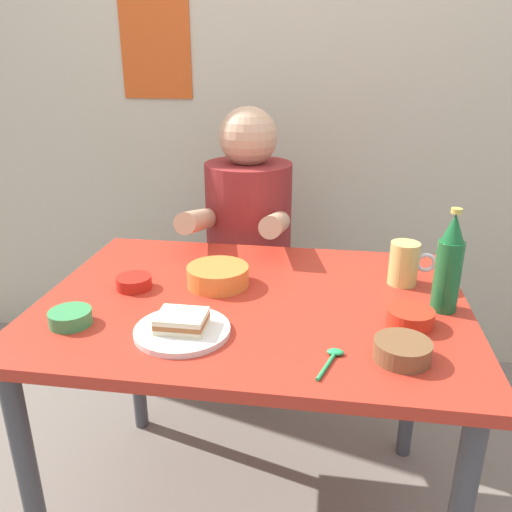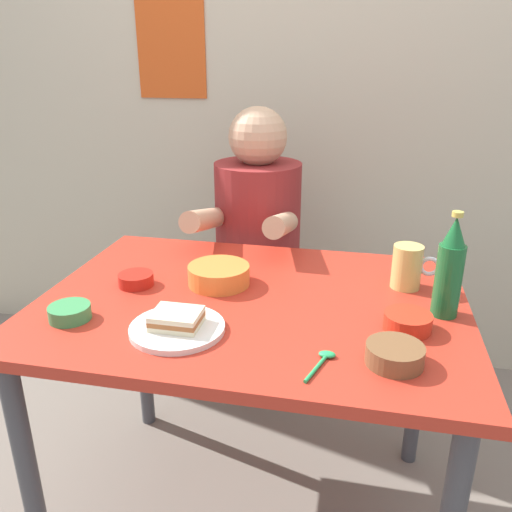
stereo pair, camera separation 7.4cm
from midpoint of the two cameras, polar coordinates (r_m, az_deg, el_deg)
ground_plane at (r=1.81m, az=0.94°, el=-26.29°), size 6.00×6.00×0.00m
wall_back at (r=2.26m, az=6.63°, el=20.25°), size 4.40×0.09×2.60m
dining_table at (r=1.40m, az=1.09°, el=-8.14°), size 1.10×0.80×0.74m
stool at (r=2.11m, az=1.20°, el=-6.65°), size 0.34×0.34×0.45m
person_seated at (r=1.94m, az=1.23°, el=4.16°), size 0.33×0.56×0.72m
plate_orange at (r=1.21m, az=-6.92°, el=-7.93°), size 0.22×0.22×0.01m
sandwich at (r=1.20m, az=-6.97°, el=-6.88°), size 0.11×0.09×0.04m
beer_mug at (r=1.47m, az=17.75°, el=-1.15°), size 0.13×0.08×0.12m
beer_bottle at (r=1.32m, az=22.03°, el=-1.43°), size 0.06×0.06×0.26m
dip_bowl_green at (r=1.31m, az=-18.30°, el=-5.86°), size 0.10×0.10×0.03m
condiment_bowl_brown at (r=1.13m, az=16.88°, el=-10.28°), size 0.12×0.12×0.04m
soup_bowl_orange at (r=1.43m, az=-2.64°, el=-2.00°), size 0.17×0.17×0.05m
sambal_bowl_red at (r=1.46m, az=-11.66°, el=-2.51°), size 0.10×0.10×0.03m
sauce_bowl_chili at (r=1.26m, az=17.98°, el=-6.83°), size 0.11×0.11×0.04m
spoon at (r=1.11m, az=9.31°, el=-11.22°), size 0.06×0.12×0.01m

